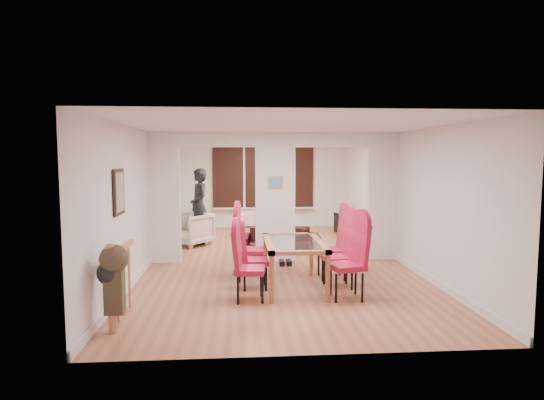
{
  "coord_description": "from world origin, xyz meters",
  "views": [
    {
      "loc": [
        -0.73,
        -9.11,
        2.1
      ],
      "look_at": [
        -0.02,
        0.6,
        1.18
      ],
      "focal_mm": 30.0,
      "sensor_mm": 36.0,
      "label": 1
    }
  ],
  "objects": [
    {
      "name": "room_walls",
      "position": [
        0.0,
        0.0,
        1.3
      ],
      "size": [
        5.0,
        9.0,
        2.6
      ],
      "primitive_type": null,
      "color": "silver",
      "rests_on": "floor"
    },
    {
      "name": "dining_chair_lc",
      "position": [
        -0.53,
        -1.42,
        0.59
      ],
      "size": [
        0.54,
        0.54,
        1.18
      ],
      "primitive_type": null,
      "rotation": [
        0.0,
        0.0,
        -0.14
      ],
      "color": "#AC1134",
      "rests_on": "floor"
    },
    {
      "name": "dining_chair_la",
      "position": [
        -0.58,
        -2.58,
        0.54
      ],
      "size": [
        0.48,
        0.48,
        1.08
      ],
      "primitive_type": null,
      "rotation": [
        0.0,
        0.0,
        -0.12
      ],
      "color": "#AC1134",
      "rests_on": "floor"
    },
    {
      "name": "radiator",
      "position": [
        0.0,
        4.4,
        0.3
      ],
      "size": [
        1.4,
        0.08,
        0.5
      ],
      "primitive_type": "cube",
      "color": "white",
      "rests_on": "floor"
    },
    {
      "name": "shoes",
      "position": [
        0.16,
        -0.45,
        0.05
      ],
      "size": [
        0.24,
        0.26,
        0.1
      ],
      "primitive_type": null,
      "color": "black",
      "rests_on": "floor"
    },
    {
      "name": "armchair",
      "position": [
        -1.89,
        1.74,
        0.39
      ],
      "size": [
        1.18,
        1.19,
        0.78
      ],
      "primitive_type": "imported",
      "rotation": [
        0.0,
        0.0,
        -0.71
      ],
      "color": "beige",
      "rests_on": "floor"
    },
    {
      "name": "dining_chair_lb",
      "position": [
        -0.48,
        -1.97,
        0.52
      ],
      "size": [
        0.43,
        0.43,
        1.04
      ],
      "primitive_type": null,
      "rotation": [
        0.0,
        0.0,
        0.03
      ],
      "color": "#AC1134",
      "rests_on": "floor"
    },
    {
      "name": "television",
      "position": [
        2.0,
        3.01,
        0.27
      ],
      "size": [
        0.94,
        0.36,
        0.54
      ],
      "primitive_type": "imported",
      "rotation": [
        0.0,
        0.0,
        1.83
      ],
      "color": "black",
      "rests_on": "floor"
    },
    {
      "name": "wall_poster",
      "position": [
        -2.47,
        -2.4,
        1.6
      ],
      "size": [
        0.04,
        0.52,
        0.67
      ],
      "primitive_type": "cube",
      "color": "gray",
      "rests_on": "room_walls"
    },
    {
      "name": "dining_table",
      "position": [
        0.14,
        -1.98,
        0.38
      ],
      "size": [
        0.92,
        1.63,
        0.77
      ],
      "primitive_type": null,
      "color": "#A35B3C",
      "rests_on": "floor"
    },
    {
      "name": "bowl",
      "position": [
        0.26,
        2.3,
        0.26
      ],
      "size": [
        0.24,
        0.24,
        0.06
      ],
      "primitive_type": "imported",
      "color": "black",
      "rests_on": "coffee_table"
    },
    {
      "name": "floor",
      "position": [
        0.0,
        0.0,
        0.0
      ],
      "size": [
        5.0,
        9.0,
        0.01
      ],
      "primitive_type": "cube",
      "color": "#A86144",
      "rests_on": "ground"
    },
    {
      "name": "stair_newel",
      "position": [
        -2.25,
        -3.2,
        0.55
      ],
      "size": [
        0.4,
        1.2,
        1.1
      ],
      "primitive_type": null,
      "color": "#BA7755",
      "rests_on": "floor"
    },
    {
      "name": "coffee_table",
      "position": [
        0.45,
        2.37,
        0.12
      ],
      "size": [
        1.03,
        0.55,
        0.23
      ],
      "primitive_type": null,
      "rotation": [
        0.0,
        0.0,
        0.05
      ],
      "color": "black",
      "rests_on": "floor"
    },
    {
      "name": "pendant_light",
      "position": [
        0.3,
        3.3,
        2.15
      ],
      "size": [
        0.36,
        0.36,
        0.36
      ],
      "primitive_type": "sphere",
      "color": "orange",
      "rests_on": "room_walls"
    },
    {
      "name": "person",
      "position": [
        -1.7,
        1.97,
        0.92
      ],
      "size": [
        0.78,
        0.65,
        1.83
      ],
      "primitive_type": "imported",
      "rotation": [
        0.0,
        0.0,
        -1.19
      ],
      "color": "black",
      "rests_on": "floor"
    },
    {
      "name": "dining_chair_ra",
      "position": [
        0.85,
        -2.6,
        0.58
      ],
      "size": [
        0.56,
        0.56,
        1.17
      ],
      "primitive_type": null,
      "rotation": [
        0.0,
        0.0,
        0.24
      ],
      "color": "#AC1134",
      "rests_on": "floor"
    },
    {
      "name": "dining_chair_rc",
      "position": [
        0.87,
        -1.46,
        0.57
      ],
      "size": [
        0.5,
        0.5,
        1.15
      ],
      "primitive_type": null,
      "rotation": [
        0.0,
        0.0,
        0.09
      ],
      "color": "#AC1134",
      "rests_on": "floor"
    },
    {
      "name": "bottle",
      "position": [
        0.23,
        2.27,
        0.37
      ],
      "size": [
        0.07,
        0.07,
        0.29
      ],
      "primitive_type": "cylinder",
      "color": "#143F19",
      "rests_on": "coffee_table"
    },
    {
      "name": "divider_wall",
      "position": [
        0.0,
        0.0,
        1.3
      ],
      "size": [
        5.0,
        0.18,
        2.6
      ],
      "primitive_type": "cube",
      "color": "white",
      "rests_on": "floor"
    },
    {
      "name": "sofa",
      "position": [
        0.18,
        0.89,
        0.26
      ],
      "size": [
        1.85,
        0.87,
        0.52
      ],
      "primitive_type": "imported",
      "rotation": [
        0.0,
        0.0,
        -0.09
      ],
      "color": "black",
      "rests_on": "floor"
    },
    {
      "name": "pillar_photo",
      "position": [
        0.0,
        -0.1,
        1.6
      ],
      "size": [
        0.3,
        0.03,
        0.25
      ],
      "primitive_type": "cube",
      "color": "#4C8CD8",
      "rests_on": "divider_wall"
    },
    {
      "name": "bay_window_blinds",
      "position": [
        0.0,
        4.44,
        1.5
      ],
      "size": [
        3.0,
        0.08,
        1.8
      ],
      "primitive_type": "cube",
      "color": "black",
      "rests_on": "room_walls"
    },
    {
      "name": "dining_chair_rb",
      "position": [
        0.86,
        -2.0,
        0.57
      ],
      "size": [
        0.51,
        0.51,
        1.13
      ],
      "primitive_type": null,
      "rotation": [
        0.0,
        0.0,
        0.14
      ],
      "color": "#AC1134",
      "rests_on": "floor"
    }
  ]
}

